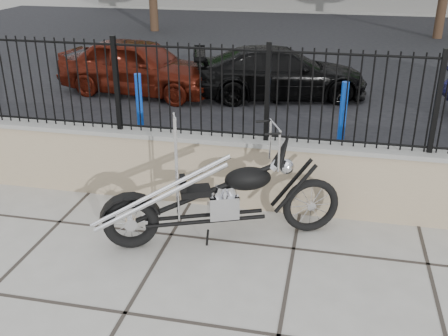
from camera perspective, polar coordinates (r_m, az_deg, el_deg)
ground_plane at (r=5.37m, az=-10.72°, el=-15.26°), size 90.00×90.00×0.00m
parking_lot at (r=16.73m, az=5.86°, el=12.14°), size 30.00×30.00×0.00m
retaining_wall at (r=7.15m, az=-3.50°, el=0.09°), size 14.00×0.36×0.96m
iron_fence at (r=6.79m, az=-3.73°, el=8.46°), size 14.00×0.08×1.20m
chopper_motorcycle at (r=6.02m, az=-0.60°, el=-1.13°), size 2.69×1.46×1.63m
car_red at (r=12.41m, az=-9.25°, el=10.88°), size 3.92×1.99×1.28m
car_black at (r=12.02m, az=6.14°, el=10.27°), size 4.17×2.53×1.13m
bollard_a at (r=10.08m, az=-9.22°, el=7.20°), size 0.15×0.15×1.05m
bollard_b at (r=9.46m, az=12.82°, el=5.94°), size 0.16×0.16×1.08m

